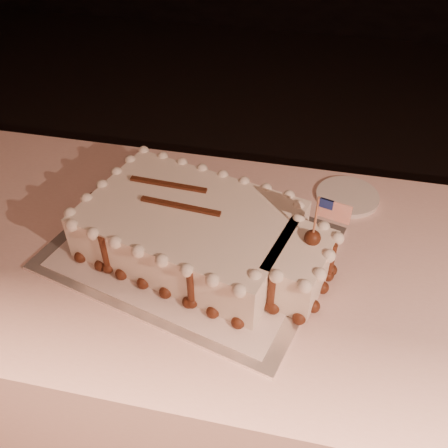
% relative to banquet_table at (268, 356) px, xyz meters
% --- Properties ---
extents(room_shell, '(6.10, 8.10, 2.90)m').
position_rel_banquet_table_xyz_m(room_shell, '(0.00, -0.60, 1.02)').
color(room_shell, black).
rests_on(room_shell, ground).
extents(banquet_table, '(2.40, 0.80, 0.75)m').
position_rel_banquet_table_xyz_m(banquet_table, '(0.00, 0.00, 0.00)').
color(banquet_table, beige).
rests_on(banquet_table, ground).
extents(cake_board, '(0.72, 0.61, 0.01)m').
position_rel_banquet_table_xyz_m(cake_board, '(-0.21, 0.01, 0.38)').
color(cake_board, silver).
rests_on(cake_board, banquet_table).
extents(doily, '(0.65, 0.55, 0.00)m').
position_rel_banquet_table_xyz_m(doily, '(-0.21, 0.01, 0.38)').
color(doily, silver).
rests_on(doily, cake_board).
extents(sheet_cake, '(0.62, 0.44, 0.23)m').
position_rel_banquet_table_xyz_m(sheet_cake, '(-0.18, 0.00, 0.44)').
color(sheet_cake, white).
rests_on(sheet_cake, doily).
extents(side_plate, '(0.17, 0.17, 0.01)m').
position_rel_banquet_table_xyz_m(side_plate, '(0.15, 0.28, 0.38)').
color(side_plate, white).
rests_on(side_plate, banquet_table).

